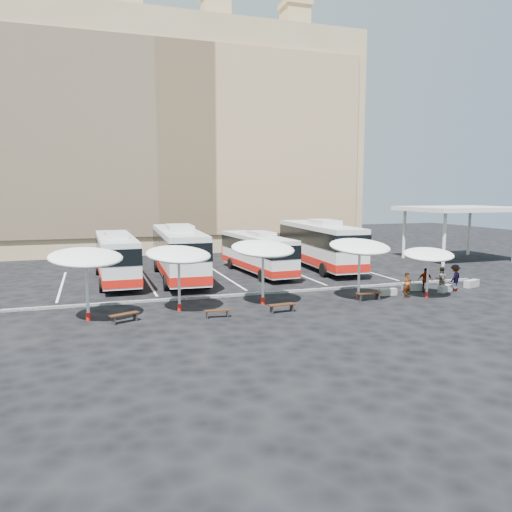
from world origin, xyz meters
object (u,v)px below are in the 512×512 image
object	(u,v)px
bus_2	(257,252)
bus_3	(319,243)
wood_bench_1	(217,312)
passenger_1	(442,279)
bus_1	(178,251)
wood_bench_0	(124,316)
passenger_3	(455,278)
conc_bench_1	(412,287)
bus_0	(116,256)
sunshade_1	(179,255)
sunshade_4	(428,255)
wood_bench_2	(282,306)
wood_bench_3	(369,294)
passenger_0	(407,285)
conc_bench_0	(388,292)
sunshade_2	(263,249)
conc_bench_2	(445,288)
conc_bench_3	(472,284)
sunshade_0	(86,258)
sunshade_3	(360,247)

from	to	relation	value
bus_2	bus_3	distance (m)	6.19
wood_bench_1	passenger_1	distance (m)	16.24
bus_1	wood_bench_0	distance (m)	13.05
wood_bench_1	passenger_3	distance (m)	17.01
wood_bench_1	conc_bench_1	size ratio (longest dim) A/B	1.05
bus_0	sunshade_1	bearing A→B (deg)	-76.13
bus_2	passenger_1	world-z (taller)	bus_2
sunshade_1	passenger_3	size ratio (longest dim) A/B	2.53
sunshade_1	sunshade_4	world-z (taller)	sunshade_1
wood_bench_2	wood_bench_3	bearing A→B (deg)	10.78
bus_1	passenger_0	xyz separation A→B (m)	(12.48, -11.44, -1.35)
sunshade_1	conc_bench_0	xyz separation A→B (m)	(13.53, 0.04, -2.97)
sunshade_2	conc_bench_2	distance (m)	13.17
sunshade_2	passenger_1	bearing A→B (deg)	0.07
wood_bench_1	conc_bench_3	bearing A→B (deg)	8.09
passenger_3	bus_2	bearing A→B (deg)	-73.90
passenger_1	passenger_3	size ratio (longest dim) A/B	0.89
conc_bench_1	conc_bench_3	world-z (taller)	conc_bench_3
conc_bench_2	bus_0	bearing A→B (deg)	151.95
sunshade_4	wood_bench_3	world-z (taller)	sunshade_4
sunshade_0	passenger_0	xyz separation A→B (m)	(19.06, -0.42, -2.49)
conc_bench_0	wood_bench_1	bearing A→B (deg)	-169.77
sunshade_4	wood_bench_1	distance (m)	14.04
bus_1	conc_bench_2	size ratio (longest dim) A/B	11.23
sunshade_2	wood_bench_0	distance (m)	8.77
sunshade_4	conc_bench_0	size ratio (longest dim) A/B	3.59
sunshade_2	conc_bench_0	distance (m)	9.09
sunshade_2	wood_bench_3	world-z (taller)	sunshade_2
wood_bench_1	conc_bench_0	distance (m)	12.08
conc_bench_3	sunshade_0	bearing A→B (deg)	-177.29
sunshade_0	sunshade_2	size ratio (longest dim) A/B	1.11
sunshade_2	conc_bench_3	distance (m)	15.98
conc_bench_1	sunshade_3	bearing A→B (deg)	-163.64
conc_bench_1	bus_0	bearing A→B (deg)	152.28
sunshade_4	wood_bench_2	distance (m)	10.43
sunshade_3	sunshade_0	bearing A→B (deg)	-179.77
bus_0	bus_1	distance (m)	4.60
conc_bench_3	wood_bench_3	bearing A→B (deg)	-170.47
bus_3	passenger_1	size ratio (longest dim) A/B	8.48
bus_1	passenger_1	distance (m)	19.07
sunshade_3	conc_bench_1	distance (m)	5.99
sunshade_0	wood_bench_1	xyz separation A→B (m)	(6.50, -1.50, -2.98)
sunshade_1	passenger_1	xyz separation A→B (m)	(17.72, 0.13, -2.38)
sunshade_4	passenger_0	distance (m)	2.32
bus_3	passenger_0	bearing A→B (deg)	-87.24
sunshade_4	sunshade_2	bearing A→B (deg)	172.18
wood_bench_0	bus_3	bearing A→B (deg)	37.97
sunshade_2	passenger_3	size ratio (longest dim) A/B	2.35
conc_bench_0	conc_bench_2	distance (m)	4.26
bus_1	wood_bench_2	world-z (taller)	bus_1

